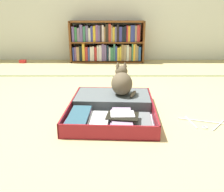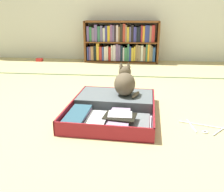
{
  "view_description": "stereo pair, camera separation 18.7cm",
  "coord_description": "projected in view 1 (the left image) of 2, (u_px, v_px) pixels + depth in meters",
  "views": [
    {
      "loc": [
        -0.05,
        -1.82,
        0.8
      ],
      "look_at": [
        -0.06,
        0.05,
        0.15
      ],
      "focal_mm": 39.07,
      "sensor_mm": 36.0,
      "label": 1
    },
    {
      "loc": [
        0.14,
        -1.81,
        0.8
      ],
      "look_at": [
        -0.06,
        0.05,
        0.15
      ],
      "focal_mm": 39.07,
      "sensor_mm": 36.0,
      "label": 2
    }
  ],
  "objects": [
    {
      "name": "clothes_hanger",
      "position": [
        206.0,
        123.0,
        1.83
      ],
      "size": [
        0.37,
        0.25,
        0.01
      ],
      "color": "silver",
      "rests_on": "ground_plane"
    },
    {
      "name": "open_suitcase",
      "position": [
        112.0,
        107.0,
        2.04
      ],
      "size": [
        0.71,
        0.86,
        0.11
      ],
      "color": "maroon",
      "rests_on": "ground_plane"
    },
    {
      "name": "bookshelf",
      "position": [
        108.0,
        43.0,
        3.99
      ],
      "size": [
        1.2,
        0.29,
        0.66
      ],
      "color": "brown",
      "rests_on": "ground_plane"
    },
    {
      "name": "tatami_border",
      "position": [
        117.0,
        76.0,
        3.18
      ],
      "size": [
        4.8,
        0.05,
        0.0
      ],
      "color": "#3D502C",
      "rests_on": "ground_plane"
    },
    {
      "name": "small_red_pouch",
      "position": [
        24.0,
        61.0,
        3.99
      ],
      "size": [
        0.1,
        0.07,
        0.05
      ],
      "color": "red",
      "rests_on": "ground_plane"
    },
    {
      "name": "ground_plane",
      "position": [
        119.0,
        115.0,
        1.98
      ],
      "size": [
        10.0,
        10.0,
        0.0
      ],
      "primitive_type": "plane",
      "color": "tan"
    },
    {
      "name": "black_cat",
      "position": [
        123.0,
        82.0,
        2.12
      ],
      "size": [
        0.24,
        0.24,
        0.28
      ],
      "color": "brown",
      "rests_on": "open_suitcase"
    }
  ]
}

